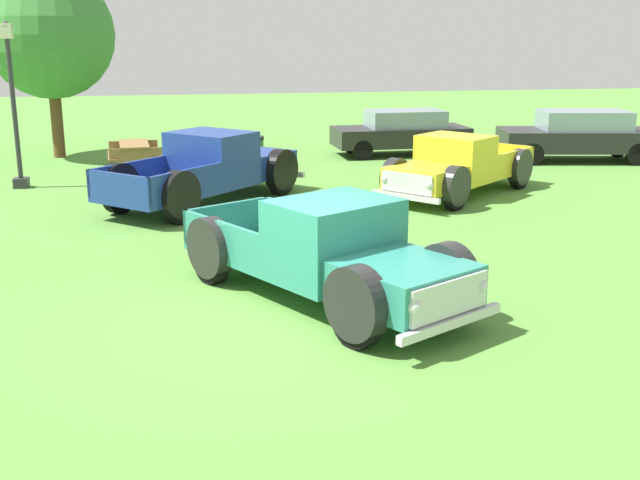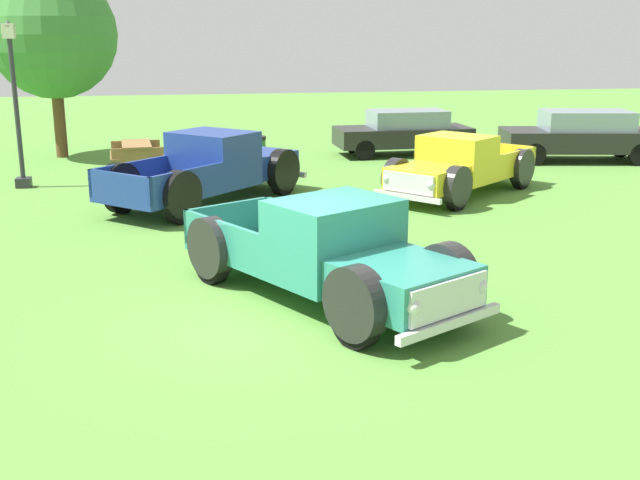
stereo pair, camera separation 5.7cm
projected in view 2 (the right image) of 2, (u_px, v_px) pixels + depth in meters
name	position (u px, v px, depth m)	size (l,w,h in m)	color
ground_plane	(283.00, 319.00, 10.87)	(80.00, 80.00, 0.00)	#548C38
pickup_truck_foreground	(336.00, 256.00, 11.27)	(4.06, 5.29, 1.55)	#2D8475
pickup_truck_behind_left	(216.00, 168.00, 18.23)	(5.02, 5.14, 1.63)	navy
pickup_truck_behind_right	(455.00, 168.00, 18.71)	(4.75, 4.38, 1.47)	yellow
sedan_distant_a	(404.00, 132.00, 25.02)	(4.31, 1.86, 1.42)	black
sedan_distant_b	(581.00, 135.00, 23.80)	(4.86, 2.70, 1.53)	black
lamp_post_near	(16.00, 102.00, 19.44)	(0.36, 0.36, 4.11)	#2D2D33
picnic_table	(137.00, 153.00, 22.33)	(1.62, 1.91, 0.78)	olive
trash_can	(256.00, 153.00, 22.49)	(0.59, 0.59, 0.95)	#2D6B2D
oak_tree_east	(52.00, 35.00, 23.83)	(3.90, 3.90, 5.72)	brown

